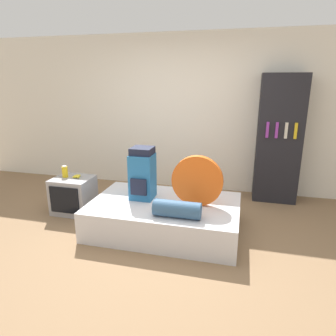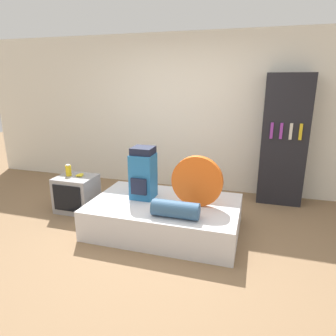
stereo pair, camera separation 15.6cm
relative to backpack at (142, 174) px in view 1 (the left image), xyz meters
The scene contains 10 objects.
ground_plane 0.88m from the backpack, 67.06° to the right, with size 16.00×16.00×0.00m, color #846647.
wall_back 1.74m from the backpack, 82.74° to the left, with size 8.00×0.05×2.60m.
bed 0.61m from the backpack, 14.23° to the right, with size 1.83×1.17×0.38m.
backpack is the anchor object (origin of this frame).
tent_bag 0.71m from the backpack, ahead, with size 0.62×0.08×0.62m.
sleeping_roll 0.75m from the backpack, 39.17° to the right, with size 0.53×0.19×0.19m.
television 1.20m from the backpack, behind, with size 0.54×0.48×0.52m.
canister 1.24m from the backpack, behind, with size 0.08×0.08×0.17m.
banana_bunch 1.08m from the backpack, 169.74° to the left, with size 0.12×0.14×0.04m.
bookshelf 2.24m from the backpack, 38.36° to the left, with size 0.65×0.42×1.95m.
Camera 1 is at (1.00, -2.94, 1.84)m, focal length 32.00 mm.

